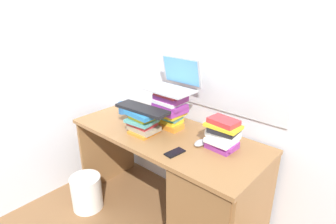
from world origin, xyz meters
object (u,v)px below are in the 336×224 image
at_px(book_stack_tall, 169,108).
at_px(book_stack_side, 223,134).
at_px(mug, 123,108).
at_px(wastebasket, 87,192).
at_px(laptop, 174,82).
at_px(computer_mouse, 200,143).
at_px(desk, 205,194).
at_px(keyboard, 142,109).
at_px(cell_phone, 175,153).
at_px(book_stack_keyboard_riser, 143,121).

height_order(book_stack_tall, book_stack_side, book_stack_tall).
xyz_separation_m(book_stack_side, mug, (-0.97, -0.04, -0.05)).
bearing_deg(wastebasket, book_stack_tall, 45.20).
height_order(laptop, computer_mouse, laptop).
distance_m(desk, keyboard, 0.74).
bearing_deg(computer_mouse, cell_phone, -107.01).
relative_size(book_stack_tall, book_stack_keyboard_riser, 1.19).
height_order(cell_phone, wastebasket, cell_phone).
relative_size(computer_mouse, wastebasket, 0.35).
distance_m(book_stack_tall, wastebasket, 1.02).
bearing_deg(keyboard, mug, 155.82).
bearing_deg(book_stack_tall, computer_mouse, -13.92).
bearing_deg(keyboard, book_stack_side, 14.18).
height_order(book_stack_keyboard_riser, wastebasket, book_stack_keyboard_riser).
relative_size(book_stack_side, cell_phone, 1.66).
relative_size(computer_mouse, cell_phone, 0.76).
relative_size(book_stack_side, laptop, 0.64).
bearing_deg(book_stack_tall, book_stack_keyboard_riser, -111.25).
xyz_separation_m(book_stack_tall, book_stack_keyboard_riser, (-0.08, -0.21, -0.06)).
xyz_separation_m(book_stack_tall, computer_mouse, (0.35, -0.09, -0.14)).
xyz_separation_m(book_stack_keyboard_riser, computer_mouse, (0.43, 0.12, -0.07)).
distance_m(keyboard, computer_mouse, 0.48).
bearing_deg(book_stack_keyboard_riser, laptop, 73.24).
xyz_separation_m(keyboard, mug, (-0.41, 0.15, -0.14)).
bearing_deg(desk, cell_phone, -133.66).
xyz_separation_m(book_stack_tall, keyboard, (-0.08, -0.21, 0.03)).
bearing_deg(computer_mouse, book_stack_keyboard_riser, -164.60).
distance_m(book_stack_side, wastebasket, 1.29).
relative_size(computer_mouse, mug, 0.92).
bearing_deg(desk, mug, 175.62).
bearing_deg(computer_mouse, laptop, 157.71).
relative_size(book_stack_tall, laptop, 0.82).
xyz_separation_m(keyboard, wastebasket, (-0.41, -0.29, -0.78)).
relative_size(desk, computer_mouse, 14.42).
bearing_deg(laptop, mug, -166.84).
bearing_deg(book_stack_keyboard_riser, cell_phone, -11.44).
distance_m(cell_phone, wastebasket, 1.01).
bearing_deg(keyboard, book_stack_keyboard_riser, -26.18).
relative_size(laptop, mug, 3.13).
bearing_deg(book_stack_tall, mug, -173.42).
bearing_deg(keyboard, cell_phone, -15.41).
relative_size(book_stack_keyboard_riser, book_stack_side, 1.09).
xyz_separation_m(book_stack_keyboard_riser, book_stack_side, (0.56, 0.19, 0.01)).
relative_size(book_stack_keyboard_riser, mug, 2.16).
xyz_separation_m(book_stack_tall, mug, (-0.49, -0.06, -0.11)).
height_order(desk, book_stack_tall, book_stack_tall).
bearing_deg(wastebasket, cell_phone, 15.30).
xyz_separation_m(book_stack_keyboard_riser, laptop, (0.08, 0.26, 0.26)).
xyz_separation_m(book_stack_tall, wastebasket, (-0.49, -0.50, -0.74)).
distance_m(laptop, mug, 0.58).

